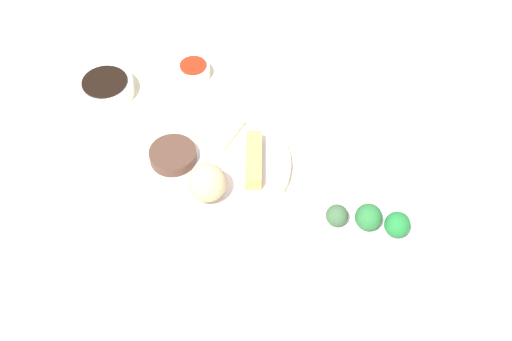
{
  "coord_description": "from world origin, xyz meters",
  "views": [
    {
      "loc": [
        0.14,
        -0.76,
        0.98
      ],
      "look_at": [
        0.09,
        -0.04,
        0.06
      ],
      "focal_mm": 46.47,
      "sensor_mm": 36.0,
      "label": 1
    }
  ],
  "objects_px": {
    "soy_sauce_bowl": "(106,88)",
    "main_plate": "(214,165)",
    "sauce_ramekin_sweet_and_sour": "(194,71)",
    "broccoli_plate": "(366,227)"
  },
  "relations": [
    {
      "from": "soy_sauce_bowl",
      "to": "main_plate",
      "type": "bearing_deg",
      "value": -36.6
    },
    {
      "from": "sauce_ramekin_sweet_and_sour",
      "to": "soy_sauce_bowl",
      "type": "bearing_deg",
      "value": -159.19
    },
    {
      "from": "soy_sauce_bowl",
      "to": "broccoli_plate",
      "type": "bearing_deg",
      "value": -29.81
    },
    {
      "from": "broccoli_plate",
      "to": "soy_sauce_bowl",
      "type": "relative_size",
      "value": 1.89
    },
    {
      "from": "broccoli_plate",
      "to": "main_plate",
      "type": "bearing_deg",
      "value": 156.84
    },
    {
      "from": "main_plate",
      "to": "sauce_ramekin_sweet_and_sour",
      "type": "relative_size",
      "value": 4.24
    },
    {
      "from": "main_plate",
      "to": "soy_sauce_bowl",
      "type": "relative_size",
      "value": 2.57
    },
    {
      "from": "soy_sauce_bowl",
      "to": "sauce_ramekin_sweet_and_sour",
      "type": "xyz_separation_m",
      "value": [
        0.17,
        0.06,
        -0.0
      ]
    },
    {
      "from": "broccoli_plate",
      "to": "sauce_ramekin_sweet_and_sour",
      "type": "height_order",
      "value": "sauce_ramekin_sweet_and_sour"
    },
    {
      "from": "soy_sauce_bowl",
      "to": "sauce_ramekin_sweet_and_sour",
      "type": "bearing_deg",
      "value": 20.81
    }
  ]
}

